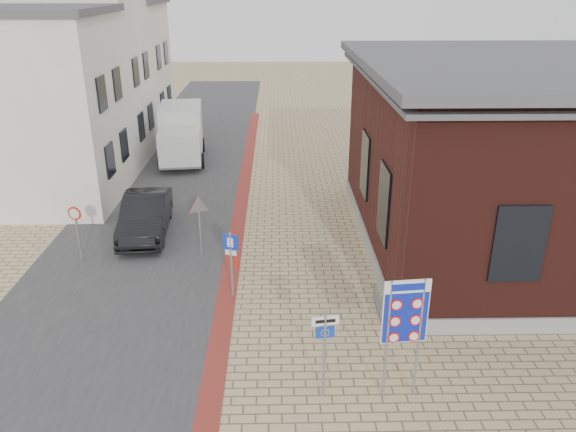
# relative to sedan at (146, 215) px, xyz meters

# --- Properties ---
(ground) EXTENTS (120.00, 120.00, 0.00)m
(ground) POSITION_rel_sedan_xyz_m (5.53, -8.08, -0.78)
(ground) COLOR tan
(ground) RESTS_ON ground
(road_strip) EXTENTS (7.00, 60.00, 0.02)m
(road_strip) POSITION_rel_sedan_xyz_m (0.03, 6.92, -0.77)
(road_strip) COLOR #38383A
(road_strip) RESTS_ON ground
(curb_strip) EXTENTS (0.60, 40.00, 0.02)m
(curb_strip) POSITION_rel_sedan_xyz_m (3.53, 1.92, -0.76)
(curb_strip) COLOR maroon
(curb_strip) RESTS_ON ground
(brick_building) EXTENTS (13.00, 13.00, 6.80)m
(brick_building) POSITION_rel_sedan_xyz_m (14.52, -1.08, 2.71)
(brick_building) COLOR gray
(brick_building) RESTS_ON ground
(townhouse_near) EXTENTS (7.40, 6.40, 8.30)m
(townhouse_near) POSITION_rel_sedan_xyz_m (-5.47, 3.92, 3.39)
(townhouse_near) COLOR silver
(townhouse_near) RESTS_ON ground
(townhouse_mid) EXTENTS (7.40, 6.40, 9.10)m
(townhouse_mid) POSITION_rel_sedan_xyz_m (-5.47, 9.92, 3.79)
(townhouse_mid) COLOR silver
(townhouse_mid) RESTS_ON ground
(townhouse_far) EXTENTS (7.40, 6.40, 8.30)m
(townhouse_far) POSITION_rel_sedan_xyz_m (-5.47, 15.92, 3.39)
(townhouse_far) COLOR silver
(townhouse_far) RESTS_ON ground
(bike_rack) EXTENTS (0.08, 1.80, 0.60)m
(bike_rack) POSITION_rel_sedan_xyz_m (8.18, -5.88, -0.51)
(bike_rack) COLOR slate
(bike_rack) RESTS_ON ground
(sedan) EXTENTS (2.01, 4.83, 1.55)m
(sedan) POSITION_rel_sedan_xyz_m (0.00, 0.00, 0.00)
(sedan) COLOR black
(sedan) RESTS_ON ground
(box_truck) EXTENTS (2.82, 5.75, 2.90)m
(box_truck) POSITION_rel_sedan_xyz_m (-0.11, 10.03, 0.72)
(box_truck) COLOR slate
(box_truck) RESTS_ON ground
(border_sign) EXTENTS (1.07, 0.16, 3.14)m
(border_sign) POSITION_rel_sedan_xyz_m (8.03, -9.58, 1.49)
(border_sign) COLOR gray
(border_sign) RESTS_ON ground
(essen_sign) EXTENTS (0.64, 0.12, 2.37)m
(essen_sign) POSITION_rel_sedan_xyz_m (6.22, -9.58, 0.79)
(essen_sign) COLOR gray
(essen_sign) RESTS_ON ground
(parking_sign) EXTENTS (0.47, 0.19, 2.21)m
(parking_sign) POSITION_rel_sedan_xyz_m (3.73, -4.94, 0.71)
(parking_sign) COLOR gray
(parking_sign) RESTS_ON ground
(yield_sign) EXTENTS (0.77, 0.38, 2.31)m
(yield_sign) POSITION_rel_sedan_xyz_m (2.40, -2.08, 0.97)
(yield_sign) COLOR gray
(yield_sign) RESTS_ON ground
(speed_sign) EXTENTS (0.49, 0.15, 2.10)m
(speed_sign) POSITION_rel_sedan_xyz_m (-1.80, -2.40, 0.61)
(speed_sign) COLOR gray
(speed_sign) RESTS_ON ground
(bollard) EXTENTS (0.09, 0.09, 0.89)m
(bollard) POSITION_rel_sedan_xyz_m (3.73, -3.08, -0.33)
(bollard) COLOR #F3300C
(bollard) RESTS_ON ground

